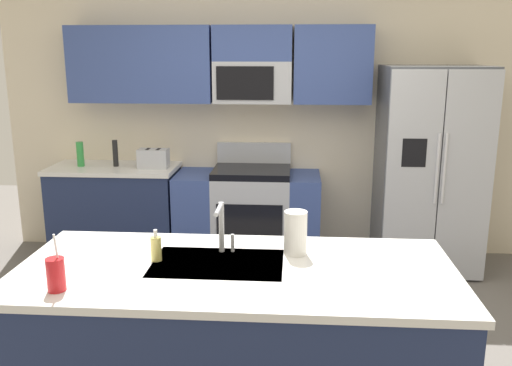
% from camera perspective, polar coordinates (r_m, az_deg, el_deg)
% --- Properties ---
extents(ground_plane, '(9.00, 9.00, 0.00)m').
position_cam_1_polar(ground_plane, '(3.77, -0.56, -17.93)').
color(ground_plane, '#66605B').
rests_on(ground_plane, ground).
extents(kitchen_wall_unit, '(5.20, 0.43, 2.60)m').
position_cam_1_polar(kitchen_wall_unit, '(5.33, -0.31, 8.23)').
color(kitchen_wall_unit, beige).
rests_on(kitchen_wall_unit, ground).
extents(back_counter, '(1.21, 0.63, 0.90)m').
position_cam_1_polar(back_counter, '(5.51, -14.36, -2.86)').
color(back_counter, '#1E2A4D').
rests_on(back_counter, ground).
extents(range_oven, '(1.36, 0.61, 1.10)m').
position_cam_1_polar(range_oven, '(5.25, -0.84, -3.32)').
color(range_oven, '#B7BABF').
rests_on(range_oven, ground).
extents(refrigerator, '(0.90, 0.76, 1.85)m').
position_cam_1_polar(refrigerator, '(5.19, 17.62, 1.32)').
color(refrigerator, '#4C4F54').
rests_on(refrigerator, ground).
extents(island_counter, '(2.24, 1.00, 0.90)m').
position_cam_1_polar(island_counter, '(3.02, -2.07, -16.61)').
color(island_counter, '#1E2A4D').
rests_on(island_counter, ground).
extents(toaster, '(0.28, 0.16, 0.18)m').
position_cam_1_polar(toaster, '(5.22, -10.65, 2.53)').
color(toaster, '#B7BABF').
rests_on(toaster, back_counter).
extents(pepper_mill, '(0.05, 0.05, 0.25)m').
position_cam_1_polar(pepper_mill, '(5.37, -14.47, 3.02)').
color(pepper_mill, black).
rests_on(pepper_mill, back_counter).
extents(bottle_green, '(0.07, 0.07, 0.23)m').
position_cam_1_polar(bottle_green, '(5.47, -17.87, 2.88)').
color(bottle_green, green).
rests_on(bottle_green, back_counter).
extents(sink_faucet, '(0.08, 0.21, 0.28)m').
position_cam_1_polar(sink_faucet, '(2.96, -3.59, -4.27)').
color(sink_faucet, '#B7BABF').
rests_on(sink_faucet, island_counter).
extents(drink_cup_red, '(0.08, 0.08, 0.28)m').
position_cam_1_polar(drink_cup_red, '(2.69, -20.16, -8.93)').
color(drink_cup_red, red).
rests_on(drink_cup_red, island_counter).
extents(soap_dispenser, '(0.06, 0.06, 0.17)m').
position_cam_1_polar(soap_dispenser, '(2.93, -10.38, -6.71)').
color(soap_dispenser, '#D8CC66').
rests_on(soap_dispenser, island_counter).
extents(paper_towel_roll, '(0.12, 0.12, 0.24)m').
position_cam_1_polar(paper_towel_roll, '(2.96, 4.15, -5.21)').
color(paper_towel_roll, white).
rests_on(paper_towel_roll, island_counter).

